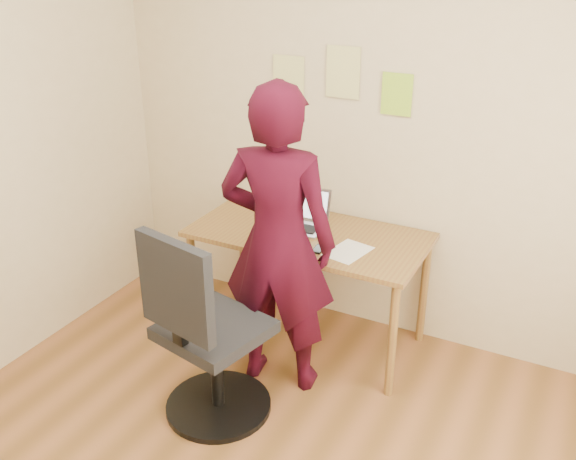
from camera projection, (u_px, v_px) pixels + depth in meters
The scene contains 10 objects.
room at pixel (215, 237), 2.34m from camera, with size 3.58×3.58×2.78m.
desk at pixel (309, 246), 3.86m from camera, with size 1.40×0.70×0.74m.
laptop at pixel (301, 218), 3.89m from camera, with size 0.32×0.29×0.22m.
paper_sheet at pixel (348, 251), 3.59m from camera, with size 0.19×0.27×0.00m, color white.
phone at pixel (319, 249), 3.61m from camera, with size 0.06×0.11×0.01m.
wall_note_left at pixel (288, 81), 3.91m from camera, with size 0.21×0.00×0.30m, color #DFDB85.
wall_note_mid at pixel (343, 72), 3.72m from camera, with size 0.21×0.00×0.30m, color #DFDB85.
wall_note_right at pixel (397, 94), 3.63m from camera, with size 0.18×0.00×0.24m, color #A3DD31.
office_chair at pixel (205, 342), 3.26m from camera, with size 0.58×0.59×1.10m.
person at pixel (278, 242), 3.41m from camera, with size 0.63×0.42×1.74m, color #330715.
Camera 1 is at (1.20, -1.76, 2.35)m, focal length 40.00 mm.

